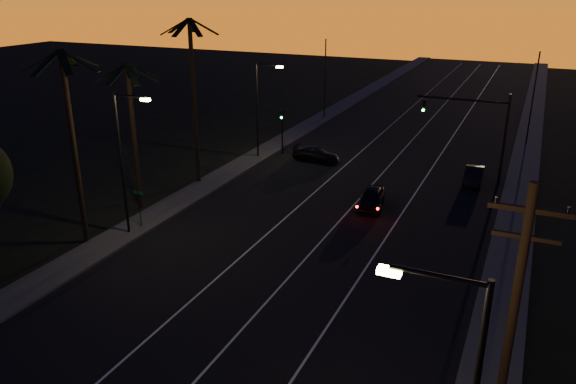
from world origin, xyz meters
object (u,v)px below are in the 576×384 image
at_px(signal_mast, 475,120).
at_px(right_car, 474,176).
at_px(lead_car, 372,198).
at_px(cross_car, 316,154).
at_px(utility_pole, 510,333).

height_order(signal_mast, right_car, signal_mast).
bearing_deg(lead_car, signal_mast, 60.26).
xyz_separation_m(signal_mast, cross_car, (-12.93, -0.95, -4.16)).
distance_m(utility_pole, lead_car, 23.25).
distance_m(lead_car, cross_car, 11.36).
bearing_deg(cross_car, utility_pole, -59.08).
height_order(lead_car, cross_car, lead_car).
relative_size(signal_mast, right_car, 1.80).
xyz_separation_m(utility_pole, signal_mast, (-4.46, 29.99, -0.53)).
bearing_deg(right_car, signal_mast, 111.67).
height_order(utility_pole, lead_car, utility_pole).
bearing_deg(lead_car, utility_pole, -64.33).
relative_size(utility_pole, right_car, 2.53).
bearing_deg(right_car, lead_car, -126.24).
height_order(utility_pole, cross_car, utility_pole).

